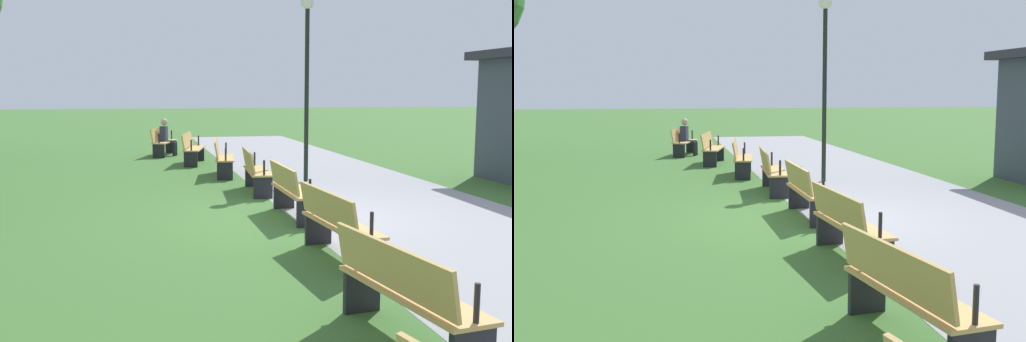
% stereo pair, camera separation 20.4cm
% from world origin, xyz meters
% --- Properties ---
extents(ground_plane, '(120.00, 120.00, 0.00)m').
position_xyz_m(ground_plane, '(0.00, 0.00, 0.00)').
color(ground_plane, '#3D6B2D').
extents(path_paving, '(35.66, 4.15, 0.01)m').
position_xyz_m(path_paving, '(0.00, 2.00, 0.00)').
color(path_paving, '#939399').
rests_on(path_paving, ground).
extents(bench_0, '(1.77, 0.97, 0.89)m').
position_xyz_m(bench_0, '(-10.37, -1.67, 0.47)').
color(bench_0, tan).
rests_on(bench_0, ground).
extents(bench_1, '(1.77, 0.85, 0.89)m').
position_xyz_m(bench_1, '(-7.83, -0.97, 0.47)').
color(bench_1, tan).
rests_on(bench_1, ground).
extents(bench_2, '(1.76, 0.73, 0.89)m').
position_xyz_m(bench_2, '(-5.25, -0.47, 0.47)').
color(bench_2, tan).
rests_on(bench_2, ground).
extents(bench_3, '(1.74, 0.60, 0.89)m').
position_xyz_m(bench_3, '(-2.63, -0.17, 0.47)').
color(bench_3, tan).
rests_on(bench_3, ground).
extents(bench_4, '(1.71, 0.47, 0.89)m').
position_xyz_m(bench_4, '(0.00, -0.07, 0.47)').
color(bench_4, tan).
rests_on(bench_4, ground).
extents(bench_5, '(1.74, 0.60, 0.89)m').
position_xyz_m(bench_5, '(2.63, -0.17, 0.47)').
color(bench_5, tan).
rests_on(bench_5, ground).
extents(bench_6, '(1.76, 0.73, 0.89)m').
position_xyz_m(bench_6, '(5.25, -0.47, 0.47)').
color(bench_6, tan).
rests_on(bench_6, ground).
extents(person_seated, '(0.45, 0.58, 1.20)m').
position_xyz_m(person_seated, '(-10.27, -1.55, 0.64)').
color(person_seated, '#2D3347').
rests_on(person_seated, ground).
extents(lamp_post, '(0.32, 0.32, 4.24)m').
position_xyz_m(lamp_post, '(-3.93, 1.30, 2.93)').
color(lamp_post, black).
rests_on(lamp_post, ground).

